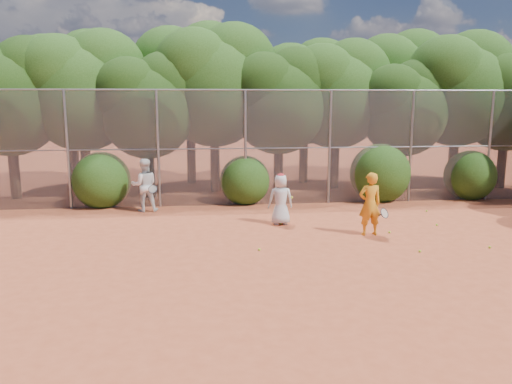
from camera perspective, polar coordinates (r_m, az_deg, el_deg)
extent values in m
plane|color=#A74325|center=(12.13, 6.00, -7.18)|extent=(80.00, 80.00, 0.00)
cylinder|color=gray|center=(17.95, -20.73, 4.49)|extent=(0.09, 0.09, 4.00)
cylinder|color=gray|center=(17.44, -11.13, 4.81)|extent=(0.09, 0.09, 4.00)
cylinder|color=gray|center=(17.43, -1.22, 5.00)|extent=(0.09, 0.09, 4.00)
cylinder|color=gray|center=(17.94, 8.41, 5.05)|extent=(0.09, 0.09, 4.00)
cylinder|color=gray|center=(18.91, 17.29, 4.97)|extent=(0.09, 0.09, 4.00)
cylinder|color=gray|center=(20.28, 25.12, 4.79)|extent=(0.09, 0.09, 4.00)
cylinder|color=gray|center=(17.47, 2.09, 11.58)|extent=(20.00, 0.05, 0.05)
cylinder|color=gray|center=(17.54, 2.05, 5.04)|extent=(20.00, 0.04, 0.04)
cube|color=slate|center=(17.54, 2.05, 5.04)|extent=(20.00, 0.02, 4.00)
cylinder|color=black|center=(20.68, -25.93, 2.56)|extent=(0.38, 0.38, 2.38)
sphere|color=black|center=(20.53, -26.45, 9.01)|extent=(3.81, 3.81, 3.81)
sphere|color=black|center=(20.66, -24.28, 11.83)|extent=(3.05, 3.05, 3.05)
cylinder|color=black|center=(20.45, -18.86, 3.17)|extent=(0.38, 0.38, 2.52)
sphere|color=#1E4010|center=(20.30, -19.28, 10.10)|extent=(4.03, 4.03, 4.03)
sphere|color=#1E4010|center=(20.56, -16.95, 13.04)|extent=(3.23, 3.23, 3.23)
sphere|color=#1E4010|center=(20.20, -21.61, 12.24)|extent=(3.02, 3.02, 3.02)
cylinder|color=black|center=(19.37, -12.05, 2.61)|extent=(0.36, 0.36, 2.17)
sphere|color=black|center=(19.20, -12.30, 8.90)|extent=(3.47, 3.47, 3.47)
sphere|color=black|center=(19.49, -10.22, 11.55)|extent=(2.78, 2.78, 2.78)
sphere|color=black|center=(19.02, -14.32, 10.90)|extent=(2.60, 2.60, 2.60)
cylinder|color=black|center=(20.23, -4.72, 3.83)|extent=(0.39, 0.39, 2.66)
sphere|color=#1E4010|center=(20.10, -4.83, 11.23)|extent=(4.26, 4.26, 4.26)
sphere|color=#1E4010|center=(20.60, -2.46, 14.20)|extent=(3.40, 3.40, 3.40)
sphere|color=#1E4010|center=(19.80, -7.06, 13.67)|extent=(3.19, 3.19, 3.19)
cylinder|color=black|center=(19.88, 2.57, 3.18)|extent=(0.37, 0.37, 2.27)
sphere|color=black|center=(19.72, 2.62, 9.62)|extent=(3.64, 3.64, 3.64)
sphere|color=black|center=(20.20, 4.57, 12.20)|extent=(2.91, 2.91, 2.91)
sphere|color=black|center=(19.36, 0.86, 11.76)|extent=(2.73, 2.73, 2.73)
cylinder|color=black|center=(21.16, 8.97, 3.74)|extent=(0.38, 0.38, 2.45)
sphere|color=#1E4010|center=(21.01, 9.16, 10.26)|extent=(3.92, 3.92, 3.92)
sphere|color=#1E4010|center=(21.62, 11.02, 12.80)|extent=(3.14, 3.14, 3.14)
sphere|color=#1E4010|center=(20.57, 7.55, 12.48)|extent=(2.94, 2.94, 2.94)
cylinder|color=black|center=(21.03, 16.26, 2.93)|extent=(0.36, 0.36, 2.10)
sphere|color=black|center=(20.88, 16.55, 8.54)|extent=(3.36, 3.36, 3.36)
sphere|color=black|center=(21.44, 18.01, 10.75)|extent=(2.69, 2.69, 2.69)
sphere|color=black|center=(20.42, 15.38, 10.45)|extent=(2.52, 2.52, 2.52)
cylinder|color=black|center=(22.60, 21.61, 3.74)|extent=(0.39, 0.39, 2.59)
sphere|color=#1E4010|center=(22.48, 22.05, 10.17)|extent=(4.14, 4.14, 4.14)
sphere|color=#1E4010|center=(23.26, 23.59, 12.61)|extent=(3.32, 3.32, 3.32)
sphere|color=#1E4010|center=(21.89, 20.88, 12.43)|extent=(3.11, 3.11, 3.11)
cylinder|color=black|center=(23.36, 26.28, 3.24)|extent=(0.37, 0.37, 2.31)
sphere|color=black|center=(23.22, 26.74, 8.78)|extent=(3.70, 3.70, 3.70)
sphere|color=black|center=(22.65, 25.88, 10.71)|extent=(2.77, 2.77, 2.77)
cylinder|color=black|center=(22.89, -20.07, 3.96)|extent=(0.39, 0.39, 2.62)
sphere|color=#1E4010|center=(22.77, -20.48, 10.40)|extent=(4.20, 4.20, 4.20)
sphere|color=#1E4010|center=(23.03, -18.31, 13.14)|extent=(3.36, 3.36, 3.36)
sphere|color=#1E4010|center=(22.68, -22.66, 12.39)|extent=(3.15, 3.15, 3.15)
cylinder|color=black|center=(22.41, -7.42, 4.61)|extent=(0.40, 0.40, 2.80)
sphere|color=#1E4010|center=(22.30, -7.59, 11.64)|extent=(4.48, 4.48, 4.48)
sphere|color=#1E4010|center=(22.80, -5.31, 14.48)|extent=(3.58, 3.58, 3.58)
sphere|color=#1E4010|center=(22.04, -9.77, 13.93)|extent=(3.36, 3.36, 3.36)
cylinder|color=black|center=(22.47, 5.45, 4.30)|extent=(0.38, 0.38, 2.52)
sphere|color=#1E4010|center=(22.34, 5.56, 10.61)|extent=(4.03, 4.03, 4.03)
sphere|color=#1E4010|center=(22.93, 7.43, 13.09)|extent=(3.23, 3.23, 3.23)
sphere|color=#1E4010|center=(21.93, 3.91, 12.75)|extent=(3.02, 3.02, 3.02)
cylinder|color=black|center=(24.32, 15.65, 4.68)|extent=(0.40, 0.40, 2.73)
sphere|color=#1E4010|center=(24.21, 15.97, 10.99)|extent=(4.37, 4.37, 4.37)
sphere|color=#1E4010|center=(24.99, 17.63, 13.39)|extent=(3.49, 3.49, 3.49)
sphere|color=#1E4010|center=(23.66, 14.62, 13.19)|extent=(3.28, 3.28, 3.28)
sphere|color=#1E4010|center=(18.14, -17.24, 1.57)|extent=(2.00, 2.00, 2.00)
sphere|color=#1E4010|center=(17.87, -1.29, 1.58)|extent=(1.80, 1.80, 1.80)
sphere|color=#1E4010|center=(18.92, 13.99, 2.38)|extent=(2.20, 2.20, 2.20)
sphere|color=#1E4010|center=(20.40, 23.26, 1.99)|extent=(1.90, 1.90, 1.90)
imported|color=orange|center=(13.95, 12.88, -1.34)|extent=(0.66, 0.46, 1.74)
torus|color=black|center=(13.93, 14.47, -2.36)|extent=(0.34, 0.30, 0.28)
cylinder|color=black|center=(14.07, 13.82, -2.64)|extent=(0.17, 0.24, 0.16)
imported|color=silver|center=(14.82, 2.83, -0.85)|extent=(0.76, 0.52, 1.51)
ellipsoid|color=red|center=(14.69, 2.86, 1.89)|extent=(0.22, 0.22, 0.13)
sphere|color=#B1D025|center=(14.65, 4.12, -0.62)|extent=(0.07, 0.07, 0.07)
imported|color=white|center=(16.93, -12.64, 0.77)|extent=(0.94, 0.78, 1.76)
torus|color=black|center=(16.62, -11.72, 0.33)|extent=(0.32, 0.20, 0.28)
cylinder|color=black|center=(16.82, -11.56, 0.12)|extent=(0.06, 0.27, 0.16)
sphere|color=#B1D025|center=(14.44, 15.01, -4.45)|extent=(0.07, 0.07, 0.07)
sphere|color=#B1D025|center=(15.69, 19.97, -3.55)|extent=(0.07, 0.07, 0.07)
sphere|color=#B1D025|center=(12.89, 18.22, -6.44)|extent=(0.07, 0.07, 0.07)
sphere|color=#B1D025|center=(13.87, 25.15, -5.73)|extent=(0.07, 0.07, 0.07)
sphere|color=#B1D025|center=(12.38, 0.39, -6.58)|extent=(0.07, 0.07, 0.07)
sphere|color=#B1D025|center=(17.52, 18.92, -2.05)|extent=(0.07, 0.07, 0.07)
sphere|color=#B1D025|center=(14.93, 2.82, -3.61)|extent=(0.07, 0.07, 0.07)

